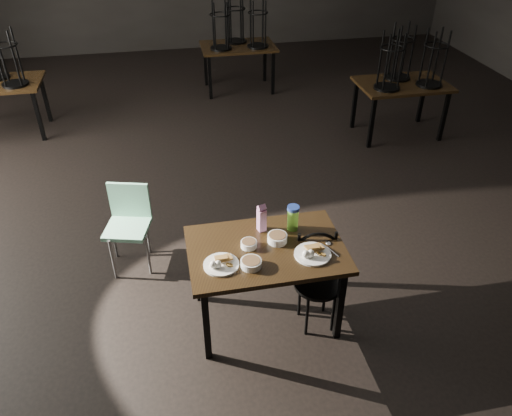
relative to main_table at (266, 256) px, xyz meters
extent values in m
plane|color=black|center=(0.52, 1.73, -0.67)|extent=(12.00, 12.00, 0.00)
cube|color=black|center=(0.00, 0.00, 0.06)|extent=(1.20, 0.80, 0.04)
cube|color=black|center=(-0.52, -0.32, -0.32)|extent=(0.05, 0.05, 0.71)
cube|color=black|center=(0.52, -0.32, -0.32)|extent=(0.05, 0.05, 0.71)
cube|color=black|center=(-0.52, 0.32, -0.32)|extent=(0.05, 0.05, 0.71)
cube|color=black|center=(0.52, 0.32, -0.32)|extent=(0.05, 0.05, 0.71)
cylinder|color=white|center=(-0.37, -0.13, 0.09)|extent=(0.26, 0.26, 0.02)
cube|color=#A46F3A|center=(-0.36, -0.09, 0.14)|extent=(0.09, 0.09, 0.04)
cube|color=#A46F3A|center=(-0.33, -0.09, 0.14)|extent=(0.11, 0.11, 0.03)
ellipsoid|color=white|center=(-0.43, -0.17, 0.13)|extent=(0.05, 0.05, 0.06)
ellipsoid|color=white|center=(-0.39, -0.17, 0.13)|extent=(0.05, 0.05, 0.06)
cylinder|color=white|center=(0.32, -0.15, 0.09)|extent=(0.28, 0.28, 0.02)
cube|color=#A46F3A|center=(0.33, -0.11, 0.15)|extent=(0.10, 0.10, 0.05)
cube|color=#A46F3A|center=(0.36, -0.11, 0.15)|extent=(0.12, 0.12, 0.03)
ellipsoid|color=white|center=(0.26, -0.19, 0.13)|extent=(0.05, 0.05, 0.07)
ellipsoid|color=white|center=(0.29, -0.19, 0.13)|extent=(0.05, 0.05, 0.07)
cylinder|color=white|center=(-0.13, 0.04, 0.10)|extent=(0.13, 0.13, 0.05)
cylinder|color=brown|center=(-0.13, 0.04, 0.12)|extent=(0.11, 0.11, 0.01)
cylinder|color=white|center=(0.10, 0.06, 0.11)|extent=(0.15, 0.15, 0.06)
cylinder|color=brown|center=(0.10, 0.06, 0.13)|extent=(0.13, 0.13, 0.01)
cylinder|color=white|center=(-0.15, -0.19, 0.11)|extent=(0.16, 0.16, 0.05)
cylinder|color=brown|center=(-0.15, -0.19, 0.12)|extent=(0.13, 0.13, 0.01)
cube|color=#871867|center=(0.01, 0.23, 0.18)|extent=(0.07, 0.07, 0.19)
cube|color=#871867|center=(0.01, 0.23, 0.29)|extent=(0.07, 0.07, 0.06)
cylinder|color=#8DED45|center=(0.26, 0.20, 0.17)|extent=(0.11, 0.11, 0.19)
cylinder|color=navy|center=(0.26, 0.20, 0.28)|extent=(0.12, 0.12, 0.03)
ellipsoid|color=silver|center=(0.48, -0.04, 0.08)|extent=(0.06, 0.07, 0.01)
cube|color=silver|center=(0.48, -0.15, 0.08)|extent=(0.06, 0.13, 0.00)
cylinder|color=black|center=(0.39, -0.14, -0.24)|extent=(0.39, 0.39, 0.03)
torus|color=black|center=(0.42, 0.02, -0.04)|extent=(0.37, 0.07, 0.37)
cylinder|color=black|center=(0.50, -0.03, -0.45)|extent=(0.03, 0.03, 0.43)
cylinder|color=black|center=(0.28, -0.03, -0.45)|extent=(0.03, 0.03, 0.43)
cylinder|color=black|center=(0.28, -0.25, -0.45)|extent=(0.03, 0.03, 0.43)
cylinder|color=black|center=(0.50, -0.25, -0.45)|extent=(0.03, 0.03, 0.43)
cube|color=#7BBF9E|center=(-1.10, 0.90, -0.24)|extent=(0.46, 0.46, 0.04)
cube|color=#7BBF9E|center=(-1.05, 1.07, -0.04)|extent=(0.37, 0.13, 0.36)
cylinder|color=slate|center=(-1.25, 0.75, -0.45)|extent=(0.02, 0.02, 0.44)
cylinder|color=slate|center=(-0.94, 0.75, -0.45)|extent=(0.02, 0.02, 0.44)
cylinder|color=slate|center=(-1.25, 1.06, -0.45)|extent=(0.02, 0.02, 0.44)
cylinder|color=slate|center=(-0.94, 1.06, -0.45)|extent=(0.02, 0.02, 0.44)
cube|color=black|center=(-2.33, 3.85, -0.32)|extent=(0.05, 0.05, 0.71)
cube|color=black|center=(-2.33, 4.49, -0.32)|extent=(0.05, 0.05, 0.71)
cylinder|color=black|center=(-2.55, 4.02, 0.09)|extent=(0.34, 0.34, 0.03)
torus|color=black|center=(-2.55, 4.02, 0.59)|extent=(0.32, 0.32, 0.02)
cylinder|color=black|center=(-2.45, 4.12, 0.46)|extent=(0.03, 0.03, 0.70)
cylinder|color=black|center=(-2.64, 4.12, 0.46)|extent=(0.03, 0.03, 0.70)
cylinder|color=black|center=(-2.45, 3.92, 0.46)|extent=(0.03, 0.03, 0.70)
cube|color=black|center=(2.55, 3.08, 0.06)|extent=(1.20, 0.80, 0.04)
cube|color=black|center=(2.03, 2.76, -0.32)|extent=(0.05, 0.05, 0.71)
cube|color=black|center=(3.07, 2.76, -0.32)|extent=(0.05, 0.05, 0.71)
cube|color=black|center=(2.03, 3.40, -0.32)|extent=(0.05, 0.05, 0.71)
cube|color=black|center=(3.07, 3.40, -0.32)|extent=(0.05, 0.05, 0.71)
cylinder|color=black|center=(2.25, 2.93, 0.09)|extent=(0.34, 0.34, 0.03)
torus|color=black|center=(2.25, 2.93, 0.59)|extent=(0.32, 0.32, 0.02)
cylinder|color=black|center=(2.35, 3.03, 0.46)|extent=(0.03, 0.03, 0.70)
cylinder|color=black|center=(2.16, 3.03, 0.46)|extent=(0.03, 0.03, 0.70)
cylinder|color=black|center=(2.16, 2.83, 0.46)|extent=(0.03, 0.03, 0.70)
cylinder|color=black|center=(2.35, 2.83, 0.46)|extent=(0.03, 0.03, 0.70)
cylinder|color=black|center=(2.85, 2.93, 0.09)|extent=(0.34, 0.34, 0.03)
torus|color=black|center=(2.85, 2.93, 0.59)|extent=(0.32, 0.32, 0.02)
cylinder|color=black|center=(2.95, 3.03, 0.46)|extent=(0.03, 0.03, 0.70)
cylinder|color=black|center=(2.76, 3.03, 0.46)|extent=(0.03, 0.03, 0.70)
cylinder|color=black|center=(2.76, 2.83, 0.46)|extent=(0.03, 0.03, 0.70)
cylinder|color=black|center=(2.95, 2.83, 0.46)|extent=(0.03, 0.03, 0.70)
cylinder|color=black|center=(2.55, 3.26, 0.09)|extent=(0.34, 0.34, 0.03)
torus|color=black|center=(2.55, 3.26, 0.59)|extent=(0.32, 0.32, 0.02)
cylinder|color=black|center=(2.65, 3.36, 0.46)|extent=(0.03, 0.03, 0.70)
cylinder|color=black|center=(2.46, 3.36, 0.46)|extent=(0.03, 0.03, 0.70)
cylinder|color=black|center=(2.46, 3.16, 0.46)|extent=(0.03, 0.03, 0.70)
cylinder|color=black|center=(2.65, 3.16, 0.46)|extent=(0.03, 0.03, 0.70)
cube|color=black|center=(0.66, 5.20, 0.06)|extent=(1.20, 0.80, 0.04)
cube|color=black|center=(0.14, 4.88, -0.32)|extent=(0.05, 0.05, 0.71)
cube|color=black|center=(1.18, 4.88, -0.32)|extent=(0.05, 0.05, 0.71)
cube|color=black|center=(0.14, 5.52, -0.32)|extent=(0.05, 0.05, 0.71)
cube|color=black|center=(1.18, 5.52, -0.32)|extent=(0.05, 0.05, 0.71)
cylinder|color=black|center=(0.36, 5.05, 0.09)|extent=(0.34, 0.34, 0.03)
torus|color=black|center=(0.36, 5.05, 0.59)|extent=(0.32, 0.32, 0.02)
cylinder|color=black|center=(0.46, 5.15, 0.46)|extent=(0.03, 0.03, 0.70)
cylinder|color=black|center=(0.26, 5.15, 0.46)|extent=(0.03, 0.03, 0.70)
cylinder|color=black|center=(0.26, 4.95, 0.46)|extent=(0.03, 0.03, 0.70)
cylinder|color=black|center=(0.46, 4.95, 0.46)|extent=(0.03, 0.03, 0.70)
cylinder|color=black|center=(0.96, 5.05, 0.09)|extent=(0.34, 0.34, 0.03)
torus|color=black|center=(0.96, 5.05, 0.59)|extent=(0.32, 0.32, 0.02)
cylinder|color=black|center=(1.06, 5.15, 0.46)|extent=(0.03, 0.03, 0.70)
cylinder|color=black|center=(0.86, 5.15, 0.46)|extent=(0.03, 0.03, 0.70)
cylinder|color=black|center=(0.86, 4.95, 0.46)|extent=(0.03, 0.03, 0.70)
cylinder|color=black|center=(1.06, 4.95, 0.46)|extent=(0.03, 0.03, 0.70)
cylinder|color=black|center=(0.66, 5.38, 0.09)|extent=(0.34, 0.34, 0.03)
torus|color=black|center=(0.66, 5.38, 0.59)|extent=(0.32, 0.32, 0.02)
cylinder|color=black|center=(0.76, 5.48, 0.46)|extent=(0.03, 0.03, 0.70)
cylinder|color=black|center=(0.56, 5.48, 0.46)|extent=(0.03, 0.03, 0.70)
cylinder|color=black|center=(0.56, 5.28, 0.46)|extent=(0.03, 0.03, 0.70)
cylinder|color=black|center=(0.76, 5.28, 0.46)|extent=(0.03, 0.03, 0.70)
camera|label=1|loc=(-0.66, -2.90, 2.49)|focal=35.00mm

